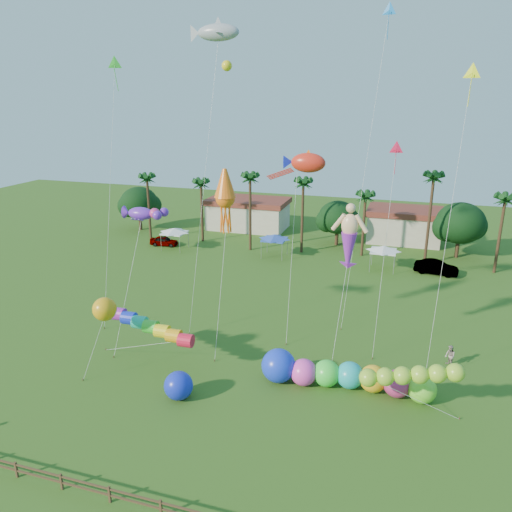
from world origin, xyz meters
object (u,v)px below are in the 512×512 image
(car_a, at_px, (164,241))
(caterpillar_inflatable, at_px, (339,375))
(blue_ball, at_px, (179,386))
(spectator_b, at_px, (450,356))
(car_b, at_px, (436,267))

(car_a, bearing_deg, caterpillar_inflatable, -140.39)
(caterpillar_inflatable, xyz_separation_m, blue_ball, (-10.57, -4.70, -0.05))
(caterpillar_inflatable, bearing_deg, car_a, 132.26)
(car_a, xyz_separation_m, spectator_b, (37.00, -23.03, 0.20))
(spectator_b, distance_m, caterpillar_inflatable, 9.72)
(car_b, xyz_separation_m, caterpillar_inflatable, (-7.38, -27.94, 0.24))
(car_a, height_order, caterpillar_inflatable, caterpillar_inflatable)
(caterpillar_inflatable, bearing_deg, blue_ball, -159.17)
(car_a, xyz_separation_m, car_b, (36.54, -0.83, 0.14))
(spectator_b, bearing_deg, car_b, 154.85)
(car_b, distance_m, caterpillar_inflatable, 28.90)
(spectator_b, relative_size, blue_ball, 0.86)
(car_a, relative_size, spectator_b, 2.27)
(car_b, bearing_deg, spectator_b, -170.07)
(spectator_b, distance_m, blue_ball, 21.16)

